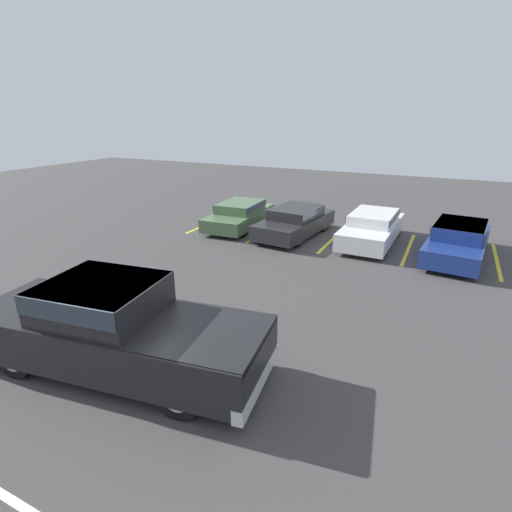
# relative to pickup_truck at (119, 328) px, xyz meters

# --- Properties ---
(ground_plane) EXTENTS (60.00, 60.00, 0.00)m
(ground_plane) POSITION_rel_pickup_truck_xyz_m (-0.25, 0.11, -0.91)
(ground_plane) COLOR #423F3F
(stall_stripe_a) EXTENTS (0.12, 4.10, 0.01)m
(stall_stripe_a) POSITION_rel_pickup_truck_xyz_m (-4.49, 10.49, -0.91)
(stall_stripe_a) COLOR yellow
(stall_stripe_a) RESTS_ON ground_plane
(stall_stripe_b) EXTENTS (0.12, 4.10, 0.01)m
(stall_stripe_b) POSITION_rel_pickup_truck_xyz_m (-1.53, 10.49, -0.91)
(stall_stripe_b) COLOR yellow
(stall_stripe_b) RESTS_ON ground_plane
(stall_stripe_c) EXTENTS (0.12, 4.10, 0.01)m
(stall_stripe_c) POSITION_rel_pickup_truck_xyz_m (1.42, 10.49, -0.91)
(stall_stripe_c) COLOR yellow
(stall_stripe_c) RESTS_ON ground_plane
(stall_stripe_d) EXTENTS (0.12, 4.10, 0.01)m
(stall_stripe_d) POSITION_rel_pickup_truck_xyz_m (4.37, 10.49, -0.91)
(stall_stripe_d) COLOR yellow
(stall_stripe_d) RESTS_ON ground_plane
(stall_stripe_e) EXTENTS (0.12, 4.10, 0.01)m
(stall_stripe_e) POSITION_rel_pickup_truck_xyz_m (7.32, 10.49, -0.91)
(stall_stripe_e) COLOR yellow
(stall_stripe_e) RESTS_ON ground_plane
(pickup_truck) EXTENTS (6.20, 2.88, 1.85)m
(pickup_truck) POSITION_rel_pickup_truck_xyz_m (0.00, 0.00, 0.00)
(pickup_truck) COLOR black
(pickup_truck) RESTS_ON ground_plane
(parked_sedan_a) EXTENTS (2.00, 4.29, 1.14)m
(parked_sedan_a) POSITION_rel_pickup_truck_xyz_m (-2.89, 10.41, -0.30)
(parked_sedan_a) COLOR #4C6B47
(parked_sedan_a) RESTS_ON ground_plane
(parked_sedan_b) EXTENTS (2.25, 4.51, 1.20)m
(parked_sedan_b) POSITION_rel_pickup_truck_xyz_m (-0.18, 10.27, -0.27)
(parked_sedan_b) COLOR #232326
(parked_sedan_b) RESTS_ON ground_plane
(parked_sedan_c) EXTENTS (1.89, 4.55, 1.23)m
(parked_sedan_c) POSITION_rel_pickup_truck_xyz_m (2.92, 10.67, -0.26)
(parked_sedan_c) COLOR silver
(parked_sedan_c) RESTS_ON ground_plane
(parked_sedan_d) EXTENTS (2.25, 4.77, 1.26)m
(parked_sedan_d) POSITION_rel_pickup_truck_xyz_m (5.99, 10.29, -0.24)
(parked_sedan_d) COLOR navy
(parked_sedan_d) RESTS_ON ground_plane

